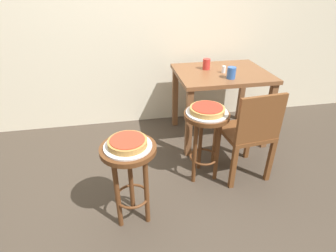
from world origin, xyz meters
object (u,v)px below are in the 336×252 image
Objects in this scene: serving_plate_foreground at (128,146)px; cup_near_edge at (231,73)px; cup_far_edge at (206,64)px; wooden_chair at (249,132)px; serving_plate_middle at (207,113)px; stool_middle at (206,131)px; pizza_foreground at (128,142)px; dining_table at (221,83)px; pizza_middle at (207,109)px; condiment_shaker at (224,69)px; stool_foreground at (130,167)px.

cup_near_edge is at bearing 38.77° from serving_plate_foreground.
wooden_chair is at bearing -80.78° from cup_far_edge.
serving_plate_foreground is at bearing -163.26° from wooden_chair.
wooden_chair is (0.14, -0.85, -0.35)m from cup_far_edge.
serving_plate_middle is at bearing -106.63° from cup_far_edge.
serving_plate_middle is (0.00, 0.00, 0.18)m from stool_middle.
pizza_foreground is 1.48m from dining_table.
serving_plate_middle is 1.22× the size of pizza_middle.
stool_middle is 0.20m from pizza_middle.
stool_middle is 9.22× the size of condiment_shaker.
serving_plate_foreground is 0.92× the size of serving_plate_middle.
stool_foreground is 1.89× the size of serving_plate_middle.
cup_near_edge is at bearing 50.67° from stool_middle.
pizza_middle is at bearing -120.22° from condiment_shaker.
stool_foreground is at bearing -150.63° from stool_middle.
serving_plate_middle is at bearing -120.22° from condiment_shaker.
cup_far_edge is at bearing 73.37° from stool_middle.
pizza_foreground is at bearing -150.63° from pizza_middle.
stool_middle is 0.79m from dining_table.
serving_plate_middle is at bearing 90.00° from stool_middle.
serving_plate_foreground is 0.34× the size of dining_table.
wooden_chair is at bearing 16.74° from stool_foreground.
wooden_chair is (1.03, 0.31, -0.02)m from stool_foreground.
cup_far_edge is at bearing 133.11° from condiment_shaker.
wooden_chair is (-0.00, -0.74, -0.17)m from dining_table.
pizza_middle is (0.66, 0.37, 0.03)m from serving_plate_foreground.
stool_middle is at bearing -116.57° from pizza_middle.
pizza_foreground reaches higher than stool_middle.
serving_plate_foreground is 0.49× the size of stool_middle.
dining_table is 0.28m from cup_near_edge.
cup_near_edge reaches higher than serving_plate_middle.
pizza_middle is 0.83m from cup_far_edge.
cup_near_edge is (1.04, 0.84, 0.16)m from serving_plate_foreground.
serving_plate_middle is at bearing -129.33° from cup_near_edge.
pizza_foreground is 2.32× the size of cup_near_edge.
cup_far_edge is (0.90, 1.16, 0.13)m from pizza_foreground.
cup_near_edge reaches higher than stool_middle.
stool_foreground is 1.38m from cup_near_edge.
serving_plate_middle is at bearing 29.37° from pizza_foreground.
pizza_foreground is at bearing -141.23° from cup_near_edge.
serving_plate_foreground is 2.86× the size of cup_far_edge.
stool_foreground and stool_middle have the same top height.
dining_table reaches higher than pizza_middle.
pizza_middle is at bearing 29.37° from stool_foreground.
wooden_chair is (0.37, -0.06, -0.19)m from serving_plate_middle.
dining_table is at bearing 89.90° from wooden_chair.
wooden_chair reaches higher than pizza_foreground.
serving_plate_foreground is 0.76m from pizza_middle.
pizza_middle is (0.00, 0.00, 0.03)m from serving_plate_middle.
pizza_middle is at bearing 29.37° from serving_plate_foreground.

